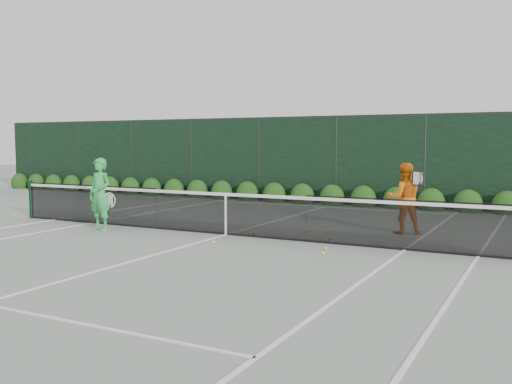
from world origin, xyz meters
The scene contains 8 objects.
ground centered at (0.00, 0.00, 0.00)m, with size 80.00×80.00×0.00m, color gray.
tennis_net centered at (-0.02, 0.00, 0.53)m, with size 12.90×0.10×1.07m.
player_woman centered at (-3.02, -0.86, 0.88)m, with size 0.68×0.49×1.76m.
player_man centered at (3.61, 2.08, 0.83)m, with size 1.00×0.91×1.66m.
court_lines centered at (0.00, 0.00, 0.01)m, with size 11.03×23.83×0.01m.
windscreen_fence centered at (0.00, -2.71, 1.51)m, with size 32.00×21.07×3.06m.
hedge_row centered at (0.00, 7.15, 0.23)m, with size 31.66×0.65×0.94m.
tennis_balls centered at (1.78, -0.06, 0.03)m, with size 2.56×2.39×0.07m.
Camera 1 is at (6.66, -11.27, 2.14)m, focal length 40.00 mm.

